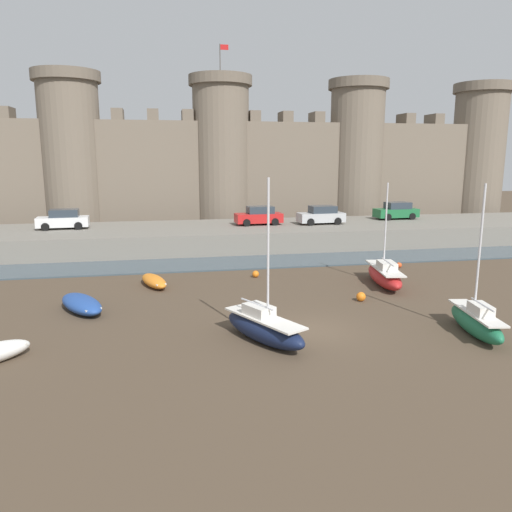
{
  "coord_description": "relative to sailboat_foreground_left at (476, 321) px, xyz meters",
  "views": [
    {
      "loc": [
        -6.41,
        -20.43,
        7.7
      ],
      "look_at": [
        -1.52,
        5.03,
        2.5
      ],
      "focal_mm": 35.0,
      "sensor_mm": 36.0,
      "label": 1
    }
  ],
  "objects": [
    {
      "name": "mooring_buoy_near_channel",
      "position": [
        -7.47,
        12.22,
        -0.42
      ],
      "size": [
        0.44,
        0.44,
        0.44
      ],
      "primitive_type": "sphere",
      "color": "orange",
      "rests_on": "ground"
    },
    {
      "name": "rowboat_foreground_right",
      "position": [
        -13.91,
        11.13,
        -0.29
      ],
      "size": [
        2.05,
        3.43,
        0.66
      ],
      "color": "orange",
      "rests_on": "ground"
    },
    {
      "name": "car_quay_centre_east",
      "position": [
        8.9,
        25.78,
        1.9
      ],
      "size": [
        4.19,
        2.05,
        1.62
      ],
      "color": "#1E6638",
      "rests_on": "quay_road"
    },
    {
      "name": "ground_plane",
      "position": [
        -6.95,
        1.84,
        -0.64
      ],
      "size": [
        160.0,
        160.0,
        0.0
      ],
      "primitive_type": "plane",
      "color": "#4C3D2D"
    },
    {
      "name": "water_channel",
      "position": [
        -6.95,
        16.66,
        -0.59
      ],
      "size": [
        80.0,
        4.5,
        0.1
      ],
      "primitive_type": "cube",
      "color": "#3D4C56",
      "rests_on": "ground"
    },
    {
      "name": "sailboat_midflat_right",
      "position": [
        -0.18,
        8.76,
        0.01
      ],
      "size": [
        2.2,
        5.43,
        6.17
      ],
      "color": "red",
      "rests_on": "ground"
    },
    {
      "name": "mooring_buoy_mid_mud",
      "position": [
        -2.9,
        5.83,
        -0.38
      ],
      "size": [
        0.51,
        0.51,
        0.51
      ],
      "primitive_type": "sphere",
      "color": "orange",
      "rests_on": "ground"
    },
    {
      "name": "sailboat_near_channel_left",
      "position": [
        -9.28,
        0.94,
        0.01
      ],
      "size": [
        3.35,
        4.85,
        6.89
      ],
      "color": "#141E3D",
      "rests_on": "ground"
    },
    {
      "name": "car_quay_east",
      "position": [
        -4.85,
        24.33,
        1.9
      ],
      "size": [
        4.19,
        2.05,
        1.62
      ],
      "color": "red",
      "rests_on": "quay_road"
    },
    {
      "name": "sailboat_foreground_left",
      "position": [
        0.0,
        0.0,
        0.0
      ],
      "size": [
        1.72,
        4.56,
        6.59
      ],
      "color": "#1E6B47",
      "rests_on": "ground"
    },
    {
      "name": "quay_road",
      "position": [
        -6.95,
        23.91,
        0.24
      ],
      "size": [
        71.22,
        10.0,
        1.76
      ],
      "primitive_type": "cube",
      "color": "slate",
      "rests_on": "ground"
    },
    {
      "name": "car_quay_centre_west",
      "position": [
        0.69,
        23.72,
        1.9
      ],
      "size": [
        4.19,
        2.05,
        1.62
      ],
      "color": "#B2B5B7",
      "rests_on": "quay_road"
    },
    {
      "name": "mooring_buoy_off_centre",
      "position": [
        2.95,
        13.07,
        -0.44
      ],
      "size": [
        0.39,
        0.39,
        0.39
      ],
      "primitive_type": "sphere",
      "color": "#E04C1E",
      "rests_on": "ground"
    },
    {
      "name": "rowboat_foreground_centre",
      "position": [
        -17.44,
        6.75,
        -0.22
      ],
      "size": [
        3.1,
        4.06,
        0.8
      ],
      "color": "#234793",
      "rests_on": "ground"
    },
    {
      "name": "car_quay_west",
      "position": [
        -21.33,
        24.87,
        1.9
      ],
      "size": [
        4.19,
        2.05,
        1.62
      ],
      "color": "silver",
      "rests_on": "quay_road"
    },
    {
      "name": "castle",
      "position": [
        -6.95,
        33.91,
        6.37
      ],
      "size": [
        65.64,
        6.41,
        18.68
      ],
      "color": "#706354",
      "rests_on": "ground"
    }
  ]
}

